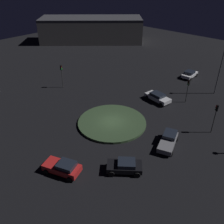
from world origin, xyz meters
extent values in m
plane|color=black|center=(0.00, 0.00, 0.00)|extent=(115.06, 115.06, 0.00)
cylinder|color=#2D4228|center=(0.00, 0.00, 0.16)|extent=(9.84, 9.84, 0.33)
cube|color=white|center=(-23.26, -0.02, 0.61)|extent=(4.06, 2.06, 0.57)
cube|color=black|center=(-23.08, -0.01, 1.15)|extent=(2.05, 1.74, 0.51)
cylinder|color=black|center=(-21.88, 0.98, 0.32)|extent=(0.65, 0.25, 0.64)
cylinder|color=black|center=(-21.79, -0.89, 0.32)|extent=(0.65, 0.25, 0.64)
cylinder|color=black|center=(-24.74, 0.84, 0.32)|extent=(0.65, 0.25, 0.64)
cylinder|color=black|center=(-24.65, -1.03, 0.32)|extent=(0.65, 0.25, 0.64)
cube|color=silver|center=(-10.16, 1.00, 0.65)|extent=(2.50, 4.68, 0.63)
cube|color=black|center=(-10.18, 0.92, 1.19)|extent=(1.96, 2.51, 0.45)
cylinder|color=black|center=(-10.84, 2.72, 0.33)|extent=(0.32, 0.69, 0.67)
cylinder|color=black|center=(-9.01, 2.44, 0.33)|extent=(0.32, 0.69, 0.67)
cylinder|color=black|center=(-11.32, -0.45, 0.33)|extent=(0.32, 0.69, 0.67)
cylinder|color=black|center=(-9.49, -0.73, 0.33)|extent=(0.32, 0.69, 0.67)
cube|color=slate|center=(-0.98, 8.68, 0.62)|extent=(4.71, 3.10, 0.62)
cube|color=black|center=(-1.92, 8.35, 1.16)|extent=(2.45, 2.14, 0.47)
cylinder|color=black|center=(0.22, 10.02, 0.31)|extent=(0.65, 0.41, 0.61)
cylinder|color=black|center=(0.79, 8.36, 0.31)|extent=(0.65, 0.41, 0.61)
cylinder|color=black|center=(-2.76, 8.99, 0.31)|extent=(0.65, 0.41, 0.61)
cylinder|color=black|center=(-2.18, 7.33, 0.31)|extent=(0.65, 0.41, 0.61)
cube|color=black|center=(6.05, 7.52, 0.64)|extent=(3.84, 4.08, 0.60)
cube|color=black|center=(5.91, 7.70, 1.17)|extent=(2.44, 2.47, 0.47)
cylinder|color=black|center=(7.63, 7.05, 0.34)|extent=(0.61, 0.67, 0.69)
cylinder|color=black|center=(6.25, 5.89, 0.34)|extent=(0.61, 0.67, 0.69)
cylinder|color=black|center=(5.85, 9.16, 0.34)|extent=(0.61, 0.67, 0.69)
cylinder|color=black|center=(4.48, 8.00, 0.34)|extent=(0.61, 0.67, 0.69)
cube|color=red|center=(10.84, 2.64, 0.65)|extent=(3.15, 4.46, 0.69)
cube|color=black|center=(10.62, 3.22, 1.24)|extent=(2.16, 2.33, 0.48)
cylinder|color=black|center=(12.21, 1.59, 0.30)|extent=(0.42, 0.65, 0.61)
cylinder|color=black|center=(10.51, 0.95, 0.30)|extent=(0.42, 0.65, 0.61)
cylinder|color=black|center=(11.16, 4.34, 0.30)|extent=(0.42, 0.65, 0.61)
cylinder|color=black|center=(9.47, 3.69, 0.30)|extent=(0.42, 0.65, 0.61)
cylinder|color=#2D2D2D|center=(-2.60, -15.01, 1.74)|extent=(0.12, 0.12, 3.48)
cube|color=black|center=(-2.60, -15.01, 3.93)|extent=(0.33, 0.27, 0.90)
sphere|color=#3F0C0C|center=(-2.58, -14.87, 4.20)|extent=(0.20, 0.20, 0.20)
sphere|color=#4C380F|center=(-2.58, -14.87, 3.93)|extent=(0.20, 0.20, 0.20)
sphere|color=#1EE53F|center=(-2.58, -14.87, 3.66)|extent=(0.20, 0.20, 0.20)
cylinder|color=#2D2D2D|center=(-13.06, 4.64, 1.57)|extent=(0.12, 0.12, 3.13)
cube|color=black|center=(-13.06, 4.64, 3.58)|extent=(0.31, 0.36, 0.90)
sphere|color=#3F0C0C|center=(-12.92, 4.60, 3.85)|extent=(0.20, 0.20, 0.20)
sphere|color=#4C380F|center=(-12.92, 4.60, 3.58)|extent=(0.20, 0.20, 0.20)
sphere|color=#1EE53F|center=(-12.92, 4.60, 3.31)|extent=(0.20, 0.20, 0.20)
cylinder|color=#2D2D2D|center=(-7.63, 11.45, 1.70)|extent=(0.12, 0.12, 3.41)
cube|color=black|center=(-7.63, 11.45, 3.86)|extent=(0.37, 0.35, 0.90)
sphere|color=red|center=(-7.55, 11.32, 4.13)|extent=(0.20, 0.20, 0.20)
sphere|color=#4C380F|center=(-7.55, 11.32, 3.86)|extent=(0.20, 0.20, 0.20)
sphere|color=#0F3819|center=(-7.55, 11.32, 3.59)|extent=(0.20, 0.20, 0.20)
cylinder|color=#4C4C51|center=(-19.61, 6.81, 4.12)|extent=(0.18, 0.18, 8.23)
cube|color=#B7B299|center=(-28.74, -35.32, 3.12)|extent=(27.60, 28.20, 6.23)
cube|color=#333338|center=(-28.74, -35.32, 6.58)|extent=(27.60, 28.20, 0.70)
camera|label=1|loc=(21.22, 19.85, 19.39)|focal=38.59mm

